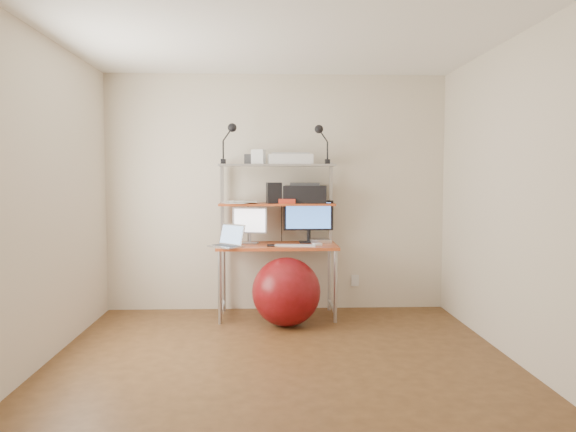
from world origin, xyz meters
The scene contains 20 objects.
room centered at (0.00, 0.00, 1.25)m, with size 3.60×3.60×3.60m.
computer_desk centered at (0.00, 1.50, 0.96)m, with size 1.20×0.60×1.57m.
wall_outlet centered at (0.85, 1.79, 0.30)m, with size 0.08×0.01×0.12m, color silver.
monitor_silver centered at (-0.28, 1.53, 0.95)m, with size 0.35×0.15×0.40m.
monitor_black centered at (0.33, 1.59, 1.00)m, with size 0.51×0.15×0.51m.
laptop centered at (-0.48, 1.28, 0.79)m, with size 0.40×0.40×0.28m.
keyboard centered at (0.18, 1.30, 0.75)m, with size 0.40×0.11×0.01m, color silver.
mouse centered at (0.40, 1.33, 0.75)m, with size 0.09×0.05×0.02m, color silver.
mac_mini centered at (0.44, 1.57, 0.76)m, with size 0.21×0.21×0.04m, color silver.
phone centered at (-0.07, 1.32, 0.75)m, with size 0.07×0.13×0.01m, color black.
printer centered at (0.29, 1.60, 1.25)m, with size 0.47×0.34×0.21m.
nas_cube centered at (-0.03, 1.54, 1.26)m, with size 0.14×0.14×0.21m, color black.
red_box centered at (0.10, 1.50, 1.17)m, with size 0.17×0.11×0.05m, color red.
scanner centered at (0.13, 1.59, 1.61)m, with size 0.46×0.31×0.12m.
box_white centered at (-0.19, 1.54, 1.62)m, with size 0.12×0.10×0.15m, color silver.
box_grey centered at (-0.27, 1.57, 1.60)m, with size 0.10×0.10×0.10m, color #313133.
clip_lamp_left centered at (-0.47, 1.48, 1.85)m, with size 0.16×0.09×0.41m.
clip_lamp_right centered at (0.44, 1.48, 1.84)m, with size 0.16×0.09×0.39m.
exercise_ball centered at (0.08, 1.09, 0.33)m, with size 0.65×0.65×0.65m, color maroon.
paper_stack centered at (-0.38, 1.57, 1.16)m, with size 0.38×0.42×0.02m.
Camera 1 is at (-0.12, -4.19, 1.42)m, focal length 35.00 mm.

